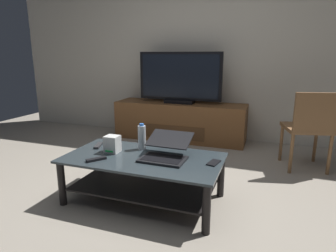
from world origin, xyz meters
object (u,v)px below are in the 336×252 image
at_px(water_bottle_near, 142,137).
at_px(soundbar_remote, 98,146).
at_px(cell_phone, 214,163).
at_px(television, 180,79).
at_px(dining_chair, 309,126).
at_px(router_box, 112,144).
at_px(media_cabinet, 180,121).
at_px(laptop, 166,151).
at_px(coffee_table, 144,170).
at_px(tv_remote, 96,159).

distance_m(water_bottle_near, soundbar_remote, 0.43).
bearing_deg(cell_phone, television, 126.80).
distance_m(dining_chair, router_box, 2.04).
bearing_deg(water_bottle_near, dining_chair, 35.28).
bearing_deg(television, water_bottle_near, -83.90).
xyz_separation_m(media_cabinet, router_box, (-0.03, -1.86, 0.19)).
relative_size(dining_chair, cell_phone, 6.09).
distance_m(dining_chair, laptop, 1.66).
bearing_deg(television, dining_chair, -21.71).
distance_m(coffee_table, water_bottle_near, 0.31).
relative_size(laptop, cell_phone, 2.91).
height_order(media_cabinet, dining_chair, dining_chair).
relative_size(television, soundbar_remote, 7.48).
height_order(dining_chair, laptop, dining_chair).
xyz_separation_m(laptop, cell_phone, (0.39, 0.01, -0.05)).
height_order(media_cabinet, television, television).
distance_m(tv_remote, soundbar_remote, 0.37).
bearing_deg(soundbar_remote, cell_phone, -21.51).
bearing_deg(coffee_table, water_bottle_near, 117.23).
height_order(television, soundbar_remote, television).
height_order(water_bottle_near, cell_phone, water_bottle_near).
bearing_deg(television, router_box, -90.82).
bearing_deg(router_box, laptop, 2.90).
xyz_separation_m(laptop, water_bottle_near, (-0.28, 0.14, 0.05)).
distance_m(coffee_table, television, 1.98).
bearing_deg(soundbar_remote, media_cabinet, 64.30).
relative_size(cell_phone, tv_remote, 0.88).
height_order(media_cabinet, soundbar_remote, media_cabinet).
distance_m(laptop, router_box, 0.48).
xyz_separation_m(media_cabinet, television, (-0.00, -0.02, 0.62)).
xyz_separation_m(media_cabinet, tv_remote, (-0.05, -2.08, 0.13)).
relative_size(coffee_table, soundbar_remote, 8.12).
distance_m(dining_chair, water_bottle_near, 1.78).
bearing_deg(media_cabinet, cell_phone, -65.11).
xyz_separation_m(dining_chair, soundbar_remote, (-1.86, -1.10, -0.09)).
distance_m(laptop, tv_remote, 0.56).
bearing_deg(soundbar_remote, router_box, -42.49).
xyz_separation_m(laptop, router_box, (-0.48, -0.02, 0.01)).
height_order(water_bottle_near, tv_remote, water_bottle_near).
distance_m(router_box, soundbar_remote, 0.23).
bearing_deg(water_bottle_near, television, 96.10).
xyz_separation_m(media_cabinet, dining_chair, (1.63, -0.67, 0.22)).
relative_size(coffee_table, router_box, 8.90).
xyz_separation_m(coffee_table, cell_phone, (0.58, 0.05, 0.12)).
distance_m(router_box, water_bottle_near, 0.26).
height_order(media_cabinet, cell_phone, media_cabinet).
relative_size(television, laptop, 2.93).
relative_size(laptop, router_box, 2.80).
relative_size(coffee_table, laptop, 3.18).
height_order(television, dining_chair, television).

